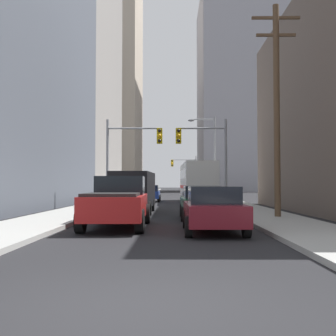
{
  "coord_description": "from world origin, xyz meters",
  "views": [
    {
      "loc": [
        0.44,
        -5.6,
        1.59
      ],
      "look_at": [
        0.0,
        31.31,
        3.03
      ],
      "focal_mm": 44.96,
      "sensor_mm": 36.0,
      "label": 1
    }
  ],
  "objects": [
    {
      "name": "building_left_mid_office",
      "position": [
        -16.34,
        47.37,
        15.52
      ],
      "size": [
        17.49,
        25.02,
        31.04
      ],
      "primitive_type": "cube",
      "color": "gray",
      "rests_on": "ground"
    },
    {
      "name": "utility_pole_right",
      "position": [
        5.15,
        13.41,
        5.18
      ],
      "size": [
        2.2,
        0.28,
        9.82
      ],
      "color": "brown",
      "rests_on": "ground"
    },
    {
      "name": "sedan_maroon",
      "position": [
        1.77,
        8.3,
        0.77
      ],
      "size": [
        1.95,
        4.22,
        1.52
      ],
      "color": "maroon",
      "rests_on": "ground"
    },
    {
      "name": "pickup_truck_red",
      "position": [
        -1.6,
        9.88,
        0.93
      ],
      "size": [
        2.2,
        5.45,
        1.9
      ],
      "color": "maroon",
      "rests_on": "ground"
    },
    {
      "name": "building_right_far_highrise",
      "position": [
        19.55,
        93.59,
        22.78
      ],
      "size": [
        25.43,
        24.53,
        45.55
      ],
      "primitive_type": "cube",
      "color": "#93939E",
      "rests_on": "ground"
    },
    {
      "name": "sidewalk_left",
      "position": [
        -4.86,
        50.0,
        0.07
      ],
      "size": [
        2.91,
        160.0,
        0.15
      ],
      "primitive_type": "cube",
      "color": "#9E9E99",
      "rests_on": "ground"
    },
    {
      "name": "ground_plane",
      "position": [
        0.0,
        0.0,
        0.0
      ],
      "size": [
        400.0,
        400.0,
        0.0
      ],
      "primitive_type": "plane",
      "color": "black"
    },
    {
      "name": "sedan_blue",
      "position": [
        -1.71,
        32.9,
        0.77
      ],
      "size": [
        1.95,
        4.2,
        1.52
      ],
      "color": "navy",
      "rests_on": "ground"
    },
    {
      "name": "city_bus",
      "position": [
        2.56,
        31.8,
        1.93
      ],
      "size": [
        2.78,
        11.56,
        3.4
      ],
      "color": "silver",
      "rests_on": "ground"
    },
    {
      "name": "street_lamp_right",
      "position": [
        3.72,
        31.14,
        4.54
      ],
      "size": [
        2.43,
        0.32,
        7.5
      ],
      "color": "gray",
      "rests_on": "ground"
    },
    {
      "name": "traffic_signal_far_right",
      "position": [
        2.31,
        59.37,
        4.05
      ],
      "size": [
        3.97,
        0.44,
        6.0
      ],
      "color": "gray",
      "rests_on": "ground"
    },
    {
      "name": "traffic_signal_near_right",
      "position": [
        2.54,
        22.78,
        4.03
      ],
      "size": [
        3.47,
        0.44,
        6.0
      ],
      "color": "gray",
      "rests_on": "ground"
    },
    {
      "name": "traffic_signal_near_left",
      "position": [
        -2.38,
        22.78,
        4.04
      ],
      "size": [
        3.82,
        0.44,
        6.0
      ],
      "color": "gray",
      "rests_on": "ground"
    },
    {
      "name": "cargo_van_black",
      "position": [
        -1.75,
        17.73,
        1.29
      ],
      "size": [
        2.17,
        5.28,
        2.26
      ],
      "color": "black",
      "rests_on": "ground"
    },
    {
      "name": "sedan_green",
      "position": [
        1.75,
        13.7,
        0.77
      ],
      "size": [
        1.95,
        4.24,
        1.52
      ],
      "color": "#195938",
      "rests_on": "ground"
    },
    {
      "name": "building_left_far_tower",
      "position": [
        -20.13,
        91.32,
        35.41
      ],
      "size": [
        25.4,
        22.49,
        70.81
      ],
      "primitive_type": "cube",
      "color": "#B7A893",
      "rests_on": "ground"
    },
    {
      "name": "sidewalk_right",
      "position": [
        4.86,
        50.0,
        0.07
      ],
      "size": [
        2.91,
        160.0,
        0.15
      ],
      "primitive_type": "cube",
      "color": "#9E9E99",
      "rests_on": "ground"
    }
  ]
}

